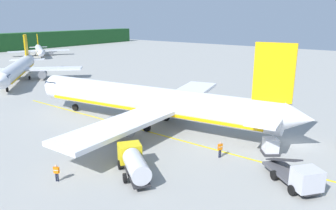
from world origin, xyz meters
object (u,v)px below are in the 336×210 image
(airliner_far_taxiway, at_px, (39,50))
(crew_loader_left, at_px, (56,172))
(cargo_container_near, at_px, (271,146))
(crew_marshaller, at_px, (101,125))
(airliner_foreground, at_px, (151,101))
(crew_loader_right, at_px, (73,136))
(service_truck_fuel, at_px, (134,162))
(service_truck_catering, at_px, (299,177))
(crew_supervisor, at_px, (220,148))
(airliner_mid_apron, at_px, (18,69))

(airliner_far_taxiway, relative_size, crew_loader_left, 14.88)
(cargo_container_near, relative_size, crew_loader_left, 1.43)
(airliner_far_taxiway, relative_size, crew_marshaller, 14.68)
(crew_marshaller, bearing_deg, airliner_foreground, -26.47)
(airliner_far_taxiway, height_order, crew_loader_right, airliner_far_taxiway)
(service_truck_fuel, distance_m, crew_marshaller, 12.88)
(service_truck_catering, distance_m, crew_supervisor, 8.72)
(airliner_mid_apron, relative_size, service_truck_catering, 4.70)
(airliner_mid_apron, distance_m, crew_marshaller, 43.86)
(airliner_mid_apron, height_order, crew_supervisor, airliner_mid_apron)
(crew_marshaller, distance_m, crew_supervisor, 16.12)
(service_truck_catering, relative_size, crew_loader_left, 3.73)
(cargo_container_near, bearing_deg, airliner_foreground, 90.65)
(airliner_mid_apron, distance_m, airliner_far_taxiway, 51.16)
(airliner_foreground, xyz_separation_m, cargo_container_near, (0.19, -16.79, -2.48))
(airliner_foreground, relative_size, airliner_far_taxiway, 1.71)
(service_truck_catering, relative_size, crew_marshaller, 3.68)
(cargo_container_near, relative_size, crew_loader_right, 1.46)
(crew_loader_right, bearing_deg, service_truck_catering, -78.06)
(cargo_container_near, xyz_separation_m, crew_supervisor, (-4.14, 4.00, 0.14))
(crew_marshaller, relative_size, crew_supervisor, 0.93)
(airliner_far_taxiway, distance_m, crew_marshaller, 93.39)
(crew_loader_left, xyz_separation_m, crew_supervisor, (13.52, -9.50, 0.09))
(airliner_foreground, distance_m, cargo_container_near, 16.98)
(cargo_container_near, distance_m, crew_supervisor, 5.76)
(crew_marshaller, bearing_deg, crew_loader_right, -177.24)
(service_truck_catering, xyz_separation_m, crew_loader_right, (-5.13, 24.26, -0.23))
(crew_supervisor, bearing_deg, crew_marshaller, 98.48)
(airliner_foreground, relative_size, service_truck_fuel, 6.72)
(airliner_foreground, xyz_separation_m, crew_loader_right, (-10.84, 2.93, -2.45))
(cargo_container_near, relative_size, crew_marshaller, 1.42)
(crew_loader_left, bearing_deg, service_truck_catering, -56.89)
(airliner_far_taxiway, bearing_deg, airliner_foreground, -113.33)
(airliner_far_taxiway, bearing_deg, crew_loader_right, -119.99)
(crew_loader_right, bearing_deg, service_truck_fuel, -98.04)
(airliner_mid_apron, xyz_separation_m, service_truck_catering, (-11.68, -66.54, -1.67))
(service_truck_catering, bearing_deg, service_truck_fuel, 117.04)
(cargo_container_near, bearing_deg, airliner_mid_apron, 84.67)
(cargo_container_near, bearing_deg, service_truck_fuel, 145.68)
(crew_supervisor, bearing_deg, airliner_mid_apron, 80.29)
(cargo_container_near, bearing_deg, crew_supervisor, 135.95)
(crew_loader_left, bearing_deg, service_truck_fuel, -44.11)
(airliner_far_taxiway, height_order, service_truck_catering, airliner_far_taxiway)
(airliner_mid_apron, height_order, crew_marshaller, airliner_mid_apron)
(service_truck_fuel, height_order, service_truck_catering, service_truck_catering)
(service_truck_fuel, distance_m, crew_supervisor, 9.64)
(crew_loader_right, bearing_deg, crew_marshaller, 2.76)
(airliner_mid_apron, bearing_deg, service_truck_fuel, -108.99)
(airliner_foreground, height_order, crew_marshaller, airliner_foreground)
(airliner_mid_apron, relative_size, crew_supervisor, 16.13)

